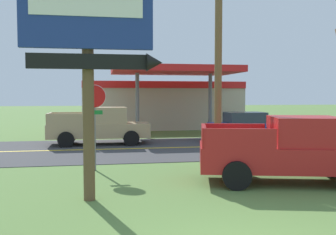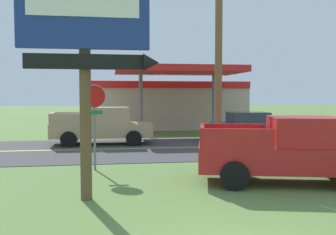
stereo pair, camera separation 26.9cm
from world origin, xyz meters
The scene contains 9 objects.
road_asphalt centered at (0.00, 13.00, 0.01)m, with size 140.00×8.00×0.02m, color #3D3D3F.
road_centre_line centered at (0.00, 13.00, 0.02)m, with size 126.00×0.20×0.01m, color gold.
motel_sign centered at (-2.56, 4.09, 4.21)m, with size 3.36×0.54×6.18m.
stop_sign centered at (-2.56, 8.02, 2.03)m, with size 0.80×0.08×2.95m.
utility_pole centered at (1.79, 7.87, 4.46)m, with size 1.77×0.26×8.37m.
gas_station centered at (2.34, 24.64, 1.94)m, with size 12.00×11.50×4.40m.
pickup_red_parked_on_lawn centered at (3.17, 5.10, 0.96)m, with size 5.52×3.17×1.96m.
pickup_tan_on_road centered at (-2.38, 15.00, 0.96)m, with size 5.20×2.24×1.96m.
car_blue_near_lane centered at (5.70, 15.00, 0.83)m, with size 4.20×2.00×1.64m.
Camera 1 is at (-2.32, -5.28, 2.59)m, focal length 40.87 mm.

